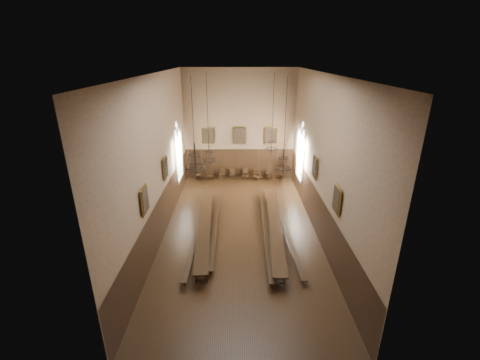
{
  "coord_description": "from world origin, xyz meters",
  "views": [
    {
      "loc": [
        -0.15,
        -16.76,
        9.88
      ],
      "look_at": [
        -0.01,
        1.5,
        2.72
      ],
      "focal_mm": 24.0,
      "sensor_mm": 36.0,
      "label": 1
    }
  ],
  "objects_px": {
    "bench_left_outer": "(199,229)",
    "chandelier_front_left": "(195,161)",
    "table_left": "(205,226)",
    "chair_0": "(199,177)",
    "bench_right_outer": "(285,229)",
    "chair_6": "(269,177)",
    "chair_1": "(211,177)",
    "chandelier_back_right": "(272,144)",
    "chair_2": "(222,176)",
    "chair_7": "(281,176)",
    "chandelier_back_left": "(209,154)",
    "chair_3": "(232,176)",
    "table_right": "(274,227)",
    "chandelier_front_right": "(283,162)",
    "bench_left_inner": "(216,225)",
    "chair_4": "(245,176)",
    "bench_right_inner": "(265,227)",
    "chair_5": "(256,177)"
  },
  "relations": [
    {
      "from": "bench_left_outer",
      "to": "chair_3",
      "type": "xyz_separation_m",
      "value": [
        1.87,
        8.71,
        -0.01
      ]
    },
    {
      "from": "bench_left_outer",
      "to": "chandelier_front_left",
      "type": "xyz_separation_m",
      "value": [
        0.27,
        -1.85,
        4.78
      ]
    },
    {
      "from": "table_right",
      "to": "chandelier_front_right",
      "type": "height_order",
      "value": "chandelier_front_right"
    },
    {
      "from": "chair_2",
      "to": "chair_7",
      "type": "distance_m",
      "value": 4.94
    },
    {
      "from": "bench_left_inner",
      "to": "bench_right_inner",
      "type": "xyz_separation_m",
      "value": [
        2.98,
        -0.22,
        0.04
      ]
    },
    {
      "from": "chair_7",
      "to": "bench_left_outer",
      "type": "bearing_deg",
      "value": -113.02
    },
    {
      "from": "chair_1",
      "to": "chandelier_front_left",
      "type": "height_order",
      "value": "chandelier_front_left"
    },
    {
      "from": "chair_2",
      "to": "chair_6",
      "type": "height_order",
      "value": "chair_2"
    },
    {
      "from": "bench_right_outer",
      "to": "chair_6",
      "type": "bearing_deg",
      "value": 90.92
    },
    {
      "from": "chair_6",
      "to": "chandelier_back_left",
      "type": "relative_size",
      "value": 0.16
    },
    {
      "from": "chair_6",
      "to": "chandelier_front_right",
      "type": "bearing_deg",
      "value": -109.84
    },
    {
      "from": "bench_left_outer",
      "to": "chandelier_back_left",
      "type": "bearing_deg",
      "value": 76.76
    },
    {
      "from": "bench_right_outer",
      "to": "chair_1",
      "type": "height_order",
      "value": "chair_1"
    },
    {
      "from": "bench_left_inner",
      "to": "bench_right_outer",
      "type": "height_order",
      "value": "bench_right_outer"
    },
    {
      "from": "table_left",
      "to": "chair_0",
      "type": "xyz_separation_m",
      "value": [
        -1.35,
        8.52,
        -0.11
      ]
    },
    {
      "from": "bench_right_inner",
      "to": "chandelier_front_left",
      "type": "bearing_deg",
      "value": -151.19
    },
    {
      "from": "chair_6",
      "to": "chair_1",
      "type": "bearing_deg",
      "value": 162.61
    },
    {
      "from": "table_left",
      "to": "bench_left_inner",
      "type": "height_order",
      "value": "table_left"
    },
    {
      "from": "bench_right_outer",
      "to": "chair_7",
      "type": "bearing_deg",
      "value": 84.31
    },
    {
      "from": "table_right",
      "to": "chair_3",
      "type": "xyz_separation_m",
      "value": [
        -2.61,
        8.78,
        -0.12
      ]
    },
    {
      "from": "chair_1",
      "to": "chair_5",
      "type": "height_order",
      "value": "chair_5"
    },
    {
      "from": "chair_2",
      "to": "chair_4",
      "type": "bearing_deg",
      "value": 15.61
    },
    {
      "from": "chandelier_back_right",
      "to": "chandelier_front_right",
      "type": "bearing_deg",
      "value": -89.6
    },
    {
      "from": "chair_4",
      "to": "chandelier_back_left",
      "type": "xyz_separation_m",
      "value": [
        -2.4,
        -6.37,
        3.85
      ]
    },
    {
      "from": "chair_1",
      "to": "chair_3",
      "type": "xyz_separation_m",
      "value": [
        1.78,
        0.05,
        0.02
      ]
    },
    {
      "from": "chair_2",
      "to": "chair_3",
      "type": "xyz_separation_m",
      "value": [
        0.83,
        -0.05,
        -0.02
      ]
    },
    {
      "from": "chair_1",
      "to": "chandelier_back_left",
      "type": "xyz_separation_m",
      "value": [
        0.47,
        -6.29,
        3.89
      ]
    },
    {
      "from": "chair_1",
      "to": "chair_2",
      "type": "height_order",
      "value": "chair_2"
    },
    {
      "from": "chair_3",
      "to": "chair_1",
      "type": "bearing_deg",
      "value": -160.19
    },
    {
      "from": "chandelier_back_right",
      "to": "table_right",
      "type": "bearing_deg",
      "value": -89.75
    },
    {
      "from": "chair_1",
      "to": "chandelier_back_right",
      "type": "height_order",
      "value": "chandelier_back_right"
    },
    {
      "from": "chair_6",
      "to": "chair_7",
      "type": "distance_m",
      "value": 1.01
    },
    {
      "from": "table_right",
      "to": "chandelier_front_left",
      "type": "height_order",
      "value": "chandelier_front_left"
    },
    {
      "from": "chair_0",
      "to": "chandelier_front_right",
      "type": "relative_size",
      "value": 0.22
    },
    {
      "from": "table_right",
      "to": "bench_right_outer",
      "type": "xyz_separation_m",
      "value": [
        0.63,
        0.01,
        -0.12
      ]
    },
    {
      "from": "table_left",
      "to": "table_right",
      "type": "bearing_deg",
      "value": -2.96
    },
    {
      "from": "bench_left_outer",
      "to": "chair_2",
      "type": "xyz_separation_m",
      "value": [
        1.03,
        8.76,
        0.01
      ]
    },
    {
      "from": "chandelier_front_right",
      "to": "chandelier_back_left",
      "type": "bearing_deg",
      "value": 131.16
    },
    {
      "from": "table_left",
      "to": "bench_left_outer",
      "type": "distance_m",
      "value": 0.41
    },
    {
      "from": "chair_3",
      "to": "chair_5",
      "type": "height_order",
      "value": "chair_5"
    },
    {
      "from": "chair_1",
      "to": "chair_2",
      "type": "bearing_deg",
      "value": 12.39
    },
    {
      "from": "bench_left_outer",
      "to": "chair_6",
      "type": "relative_size",
      "value": 11.73
    },
    {
      "from": "chair_0",
      "to": "chandelier_front_left",
      "type": "xyz_separation_m",
      "value": [
        1.25,
        -10.52,
        4.78
      ]
    },
    {
      "from": "chair_5",
      "to": "chandelier_back_right",
      "type": "height_order",
      "value": "chandelier_back_right"
    },
    {
      "from": "bench_right_inner",
      "to": "chair_1",
      "type": "relative_size",
      "value": 12.53
    },
    {
      "from": "chandelier_front_left",
      "to": "bench_right_outer",
      "type": "bearing_deg",
      "value": 20.35
    },
    {
      "from": "chair_2",
      "to": "chandelier_front_left",
      "type": "relative_size",
      "value": 0.22
    },
    {
      "from": "bench_left_inner",
      "to": "chair_4",
      "type": "height_order",
      "value": "chair_4"
    },
    {
      "from": "chair_4",
      "to": "chair_2",
      "type": "bearing_deg",
      "value": -175.71
    },
    {
      "from": "bench_left_outer",
      "to": "chair_7",
      "type": "distance_m",
      "value": 10.51
    }
  ]
}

